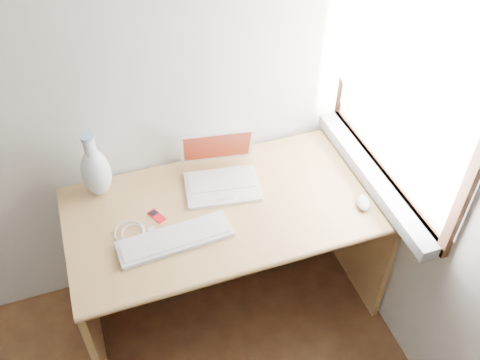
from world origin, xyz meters
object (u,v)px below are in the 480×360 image
object	(u,v)px
desk	(223,224)
laptop	(219,173)
external_keyboard	(175,239)
vase	(96,171)

from	to	relation	value
desk	laptop	bearing A→B (deg)	80.51
laptop	external_keyboard	world-z (taller)	laptop
desk	external_keyboard	size ratio (longest dim) A/B	2.93
desk	vase	distance (m)	0.64
desk	laptop	distance (m)	0.27
desk	laptop	xyz separation A→B (m)	(0.01, 0.07, 0.26)
desk	vase	bearing A→B (deg)	160.84
external_keyboard	desk	bearing A→B (deg)	34.29
desk	external_keyboard	bearing A→B (deg)	-142.56
vase	laptop	bearing A→B (deg)	-11.37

